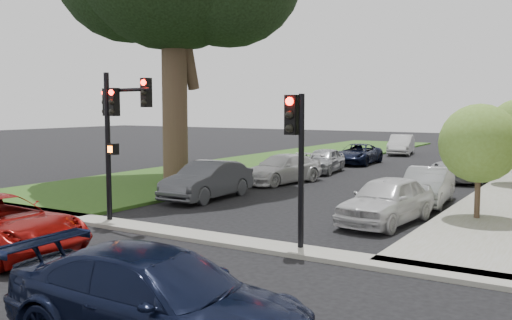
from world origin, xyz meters
The scene contains 17 objects.
ground centered at (0.00, 0.00, 0.00)m, with size 140.00×140.00×0.00m, color black.
grass_strip centered at (-9.00, 24.00, 0.06)m, with size 8.00×44.00×0.12m, color #34601D.
sidewalk_cross centered at (0.00, 2.00, 0.06)m, with size 60.00×1.00×0.12m, color gray.
small_tree_a centered at (6.20, 8.65, 2.55)m, with size 2.55×2.55×3.83m.
traffic_signal_main centered at (-3.42, 2.23, 3.31)m, with size 2.35×0.65×4.79m.
traffic_signal_secondary centered at (2.93, 2.19, 2.83)m, with size 0.51×0.41×4.06m.
car_cross_far centered at (3.90, -4.22, 0.77)m, with size 2.15×5.29×1.53m, color black.
car_parked_0 centered at (3.80, 6.78, 0.76)m, with size 1.79×4.45×1.52m, color silver.
car_parked_1 centered at (3.95, 11.05, 0.70)m, with size 1.49×4.26×1.40m, color #999BA0.
car_parked_2 centered at (3.77, 19.07, 0.72)m, with size 2.40×5.22×1.45m, color #999BA0.
car_parked_3 centered at (3.66, 25.26, 0.74)m, with size 1.76×4.37×1.49m, color maroon.
car_parked_4 centered at (3.84, 29.92, 0.75)m, with size 2.10×5.16×1.50m, color black.
car_parked_5 centered at (-3.94, 7.67, 0.76)m, with size 1.61×4.63×1.52m, color #3F4247.
car_parked_6 centered at (-3.72, 13.43, 0.69)m, with size 1.94×4.77×1.38m, color silver.
car_parked_7 centered at (-3.79, 18.41, 0.70)m, with size 1.65×4.10×1.40m, color #999BA0.
car_parked_8 centered at (-3.94, 23.94, 0.65)m, with size 2.17×4.70×1.31m, color black.
car_parked_9 centered at (-3.76, 32.53, 0.76)m, with size 1.61×4.61×1.52m, color silver.
Camera 1 is at (9.65, -10.70, 3.76)m, focal length 40.00 mm.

